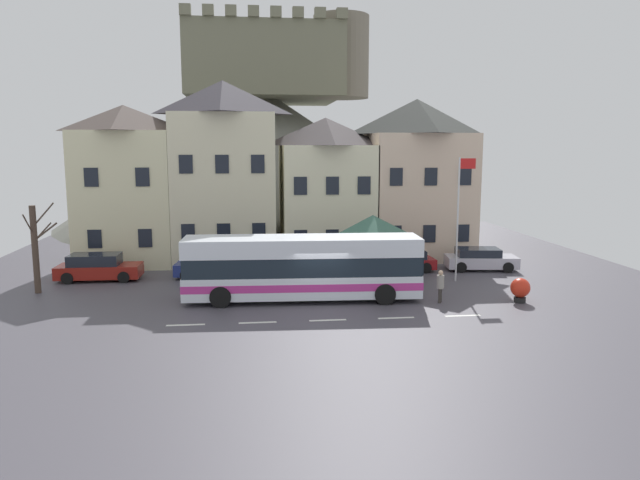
{
  "coord_description": "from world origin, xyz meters",
  "views": [
    {
      "loc": [
        -3.22,
        -27.28,
        7.35
      ],
      "look_at": [
        0.43,
        4.02,
        2.46
      ],
      "focal_mm": 33.67,
      "sensor_mm": 36.0,
      "label": 1
    }
  ],
  "objects": [
    {
      "name": "townhouse_02",
      "position": [
        1.78,
        12.31,
        4.63
      ],
      "size": [
        5.88,
        6.69,
        9.26
      ],
      "color": "beige",
      "rests_on": "ground_plane"
    },
    {
      "name": "townhouse_01",
      "position": [
        -4.84,
        12.05,
        5.76
      ],
      "size": [
        6.34,
        6.17,
        11.53
      ],
      "color": "beige",
      "rests_on": "ground_plane"
    },
    {
      "name": "transit_bus",
      "position": [
        -0.77,
        1.02,
        1.56
      ],
      "size": [
        11.46,
        3.02,
        3.09
      ],
      "rotation": [
        0.0,
        0.0,
        -0.05
      ],
      "color": "white",
      "rests_on": "ground_plane"
    },
    {
      "name": "parked_car_01",
      "position": [
        10.55,
        6.99,
        0.65
      ],
      "size": [
        4.39,
        2.4,
        1.32
      ],
      "rotation": [
        0.0,
        0.0,
        -0.13
      ],
      "color": "silver",
      "rests_on": "ground_plane"
    },
    {
      "name": "harbour_buoy",
      "position": [
        9.53,
        -0.66,
        0.66
      ],
      "size": [
        0.93,
        0.93,
        1.18
      ],
      "color": "black",
      "rests_on": "ground_plane"
    },
    {
      "name": "parked_car_00",
      "position": [
        -5.45,
        6.72,
        0.69
      ],
      "size": [
        4.35,
        2.3,
        1.41
      ],
      "rotation": [
        0.0,
        0.0,
        -0.1
      ],
      "color": "navy",
      "rests_on": "ground_plane"
    },
    {
      "name": "townhouse_00",
      "position": [
        -10.93,
        11.63,
        4.96
      ],
      "size": [
        5.8,
        5.32,
        9.93
      ],
      "color": "beige",
      "rests_on": "ground_plane"
    },
    {
      "name": "bus_shelter",
      "position": [
        3.41,
        4.62,
        3.03
      ],
      "size": [
        3.6,
        3.6,
        3.7
      ],
      "color": "#473D33",
      "rests_on": "ground_plane"
    },
    {
      "name": "parked_car_02",
      "position": [
        -11.71,
        6.69,
        0.71
      ],
      "size": [
        4.56,
        2.0,
        1.48
      ],
      "rotation": [
        0.0,
        0.0,
        -0.02
      ],
      "color": "maroon",
      "rests_on": "ground_plane"
    },
    {
      "name": "ground_plane",
      "position": [
        0.0,
        -0.0,
        -0.03
      ],
      "size": [
        40.0,
        60.0,
        0.07
      ],
      "color": "#4B4750"
    },
    {
      "name": "pedestrian_01",
      "position": [
        5.71,
        -0.26,
        0.92
      ],
      "size": [
        0.35,
        0.35,
        1.57
      ],
      "color": "#38332D",
      "rests_on": "ground_plane"
    },
    {
      "name": "bare_tree_00",
      "position": [
        -14.02,
        4.0,
        2.36
      ],
      "size": [
        1.38,
        1.97,
        4.6
      ],
      "color": "#47382D",
      "rests_on": "ground_plane"
    },
    {
      "name": "townhouse_03",
      "position": [
        7.94,
        12.48,
        5.26
      ],
      "size": [
        6.59,
        7.03,
        10.52
      ],
      "color": "beige",
      "rests_on": "ground_plane"
    },
    {
      "name": "flagpole",
      "position": [
        8.12,
        4.18,
        3.97
      ],
      "size": [
        0.95,
        0.1,
        6.82
      ],
      "color": "silver",
      "rests_on": "ground_plane"
    },
    {
      "name": "pedestrian_00",
      "position": [
        4.09,
        2.65,
        0.91
      ],
      "size": [
        0.38,
        0.35,
        1.69
      ],
      "color": "#38332D",
      "rests_on": "ground_plane"
    },
    {
      "name": "parked_car_03",
      "position": [
        5.76,
        7.16,
        0.62
      ],
      "size": [
        3.94,
        1.89,
        1.25
      ],
      "rotation": [
        0.0,
        0.0,
        3.16
      ],
      "color": "maroon",
      "rests_on": "ground_plane"
    },
    {
      "name": "hilltop_castle",
      "position": [
        -1.69,
        31.81,
        6.98
      ],
      "size": [
        39.0,
        39.0,
        19.01
      ],
      "color": "#67675D",
      "rests_on": "ground_plane"
    },
    {
      "name": "public_bench",
      "position": [
        5.35,
        6.99,
        0.47
      ],
      "size": [
        1.68,
        0.48,
        0.87
      ],
      "color": "brown",
      "rests_on": "ground_plane"
    }
  ]
}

